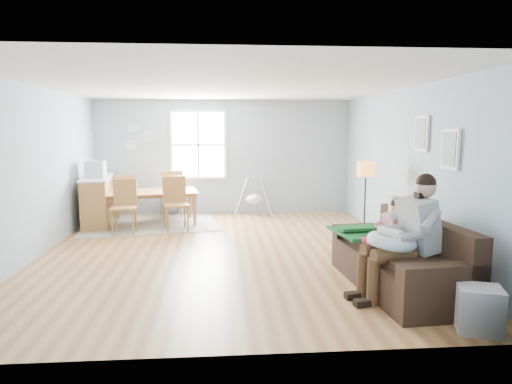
{
  "coord_description": "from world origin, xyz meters",
  "views": [
    {
      "loc": [
        -0.08,
        -7.36,
        2.02
      ],
      "look_at": [
        0.49,
        -0.03,
        1.0
      ],
      "focal_mm": 32.0,
      "sensor_mm": 36.0,
      "label": 1
    }
  ],
  "objects": [
    {
      "name": "room",
      "position": [
        0.0,
        0.0,
        2.42
      ],
      "size": [
        8.4,
        9.4,
        3.9
      ],
      "color": "#9E6038"
    },
    {
      "name": "window",
      "position": [
        -0.6,
        3.46,
        1.65
      ],
      "size": [
        1.32,
        0.08,
        1.62
      ],
      "color": "white",
      "rests_on": "room"
    },
    {
      "name": "pictures",
      "position": [
        2.97,
        -1.05,
        1.85
      ],
      "size": [
        0.05,
        1.34,
        0.74
      ],
      "color": "white",
      "rests_on": "room"
    },
    {
      "name": "wall_plates",
      "position": [
        -2.0,
        3.47,
        1.83
      ],
      "size": [
        0.67,
        0.02,
        0.66
      ],
      "color": "#A0B1C0",
      "rests_on": "room"
    },
    {
      "name": "sofa",
      "position": [
        2.2,
        -1.91,
        0.32
      ],
      "size": [
        1.15,
        2.31,
        0.91
      ],
      "color": "black",
      "rests_on": "room"
    },
    {
      "name": "green_throw",
      "position": [
        2.05,
        -1.18,
        0.58
      ],
      "size": [
        1.15,
        1.04,
        0.04
      ],
      "primitive_type": "cube",
      "rotation": [
        0.0,
        0.0,
        0.15
      ],
      "color": "#166225",
      "rests_on": "sofa"
    },
    {
      "name": "beige_pillow",
      "position": [
        2.38,
        -1.31,
        0.81
      ],
      "size": [
        0.16,
        0.52,
        0.51
      ],
      "primitive_type": "cube",
      "rotation": [
        0.0,
        0.0,
        -0.03
      ],
      "color": "#C1B294",
      "rests_on": "sofa"
    },
    {
      "name": "father",
      "position": [
        2.09,
        -2.25,
        0.8
      ],
      "size": [
        1.12,
        0.61,
        1.5
      ],
      "color": "#959598",
      "rests_on": "sofa"
    },
    {
      "name": "nursing_pillow",
      "position": [
        1.92,
        -2.26,
        0.7
      ],
      "size": [
        0.64,
        0.63,
        0.24
      ],
      "primitive_type": "torus",
      "rotation": [
        0.0,
        0.14,
        0.09
      ],
      "color": "#C4E6F5",
      "rests_on": "father"
    },
    {
      "name": "infant",
      "position": [
        1.91,
        -2.22,
        0.79
      ],
      "size": [
        0.26,
        0.41,
        0.15
      ],
      "color": "silver",
      "rests_on": "nursing_pillow"
    },
    {
      "name": "toddler",
      "position": [
        2.1,
        -1.7,
        0.77
      ],
      "size": [
        0.6,
        0.35,
        0.9
      ],
      "color": "silver",
      "rests_on": "sofa"
    },
    {
      "name": "floor_lamp",
      "position": [
        2.41,
        0.3,
        1.21
      ],
      "size": [
        0.29,
        0.29,
        1.47
      ],
      "color": "black",
      "rests_on": "room"
    },
    {
      "name": "storage_cube",
      "position": [
        2.47,
        -3.2,
        0.23
      ],
      "size": [
        0.51,
        0.48,
        0.46
      ],
      "color": "silver",
      "rests_on": "room"
    },
    {
      "name": "rug",
      "position": [
        -1.6,
        2.35,
        0.01
      ],
      "size": [
        3.1,
        2.56,
        0.01
      ],
      "primitive_type": "cube",
      "rotation": [
        0.0,
        0.0,
        0.17
      ],
      "color": "#A39E95",
      "rests_on": "room"
    },
    {
      "name": "dining_table",
      "position": [
        -1.6,
        2.35,
        0.35
      ],
      "size": [
        2.18,
        1.45,
        0.71
      ],
      "primitive_type": "imported",
      "rotation": [
        0.0,
        0.0,
        0.17
      ],
      "color": "#925E2F",
      "rests_on": "rug"
    },
    {
      "name": "chair_sw",
      "position": [
        -1.96,
        1.59,
        0.6
      ],
      "size": [
        0.49,
        0.49,
        1.05
      ],
      "color": "olive",
      "rests_on": "rug"
    },
    {
      "name": "chair_se",
      "position": [
        -1.0,
        1.77,
        0.63
      ],
      "size": [
        0.59,
        0.59,
        1.08
      ],
      "color": "olive",
      "rests_on": "rug"
    },
    {
      "name": "chair_nw",
      "position": [
        -2.21,
        2.94,
        0.58
      ],
      "size": [
        0.53,
        0.53,
        1.01
      ],
      "color": "olive",
      "rests_on": "rug"
    },
    {
      "name": "chair_ne",
      "position": [
        -1.21,
        3.11,
        0.63
      ],
      "size": [
        0.61,
        0.61,
        1.08
      ],
      "color": "olive",
      "rests_on": "rug"
    },
    {
      "name": "counter",
      "position": [
        -2.7,
        2.5,
        0.52
      ],
      "size": [
        0.78,
        1.88,
        1.02
      ],
      "color": "#925E2F",
      "rests_on": "room"
    },
    {
      "name": "monitor",
      "position": [
        -2.64,
        2.16,
        1.2
      ],
      "size": [
        0.38,
        0.36,
        0.35
      ],
      "color": "#B6B6BB",
      "rests_on": "counter"
    },
    {
      "name": "baby_swing",
      "position": [
        0.69,
        3.1,
        0.41
      ],
      "size": [
        0.98,
        1.0,
        0.92
      ],
      "color": "#B6B6BB",
      "rests_on": "room"
    }
  ]
}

